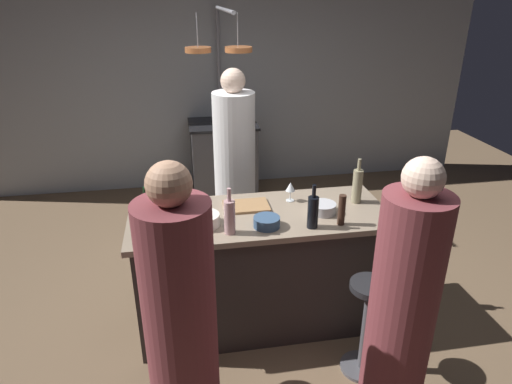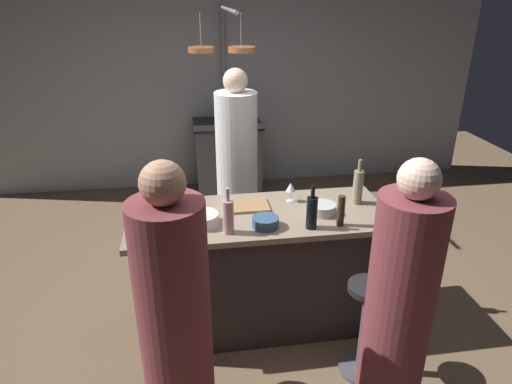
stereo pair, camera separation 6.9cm
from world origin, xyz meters
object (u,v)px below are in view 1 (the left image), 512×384
(chef, at_px, (235,174))
(bar_stool_left, at_px, (188,345))
(wine_bottle_red, at_px, (148,217))
(mixing_bowl_ceramic, at_px, (203,220))
(wine_glass_by_chef, at_px, (290,188))
(guest_left, at_px, (181,334))
(bar_stool_right, at_px, (366,323))
(guest_right, at_px, (401,315))
(cutting_board, at_px, (246,206))
(mixing_bowl_steel, at_px, (323,208))
(pepper_mill, at_px, (342,210))
(wine_bottle_rose, at_px, (230,216))
(wine_bottle_white, at_px, (357,185))
(wine_bottle_amber, at_px, (168,200))
(wine_bottle_dark, at_px, (313,211))
(mixing_bowl_blue, at_px, (267,222))
(wine_glass_near_left_guest, at_px, (194,202))
(stove_range, at_px, (224,158))

(chef, distance_m, bar_stool_left, 1.76)
(wine_bottle_red, xyz_separation_m, mixing_bowl_ceramic, (0.35, 0.07, -0.09))
(wine_bottle_red, bearing_deg, mixing_bowl_ceramic, 11.58)
(wine_glass_by_chef, bearing_deg, chef, 109.76)
(bar_stool_left, relative_size, guest_left, 0.41)
(bar_stool_right, distance_m, guest_right, 0.55)
(cutting_board, bearing_deg, mixing_bowl_steel, -19.23)
(chef, distance_m, wine_glass_by_chef, 0.91)
(pepper_mill, bearing_deg, wine_bottle_rose, 179.31)
(wine_bottle_white, bearing_deg, mixing_bowl_ceramic, -171.41)
(cutting_board, xyz_separation_m, wine_bottle_amber, (-0.54, -0.02, 0.10))
(bar_stool_left, relative_size, wine_bottle_red, 2.07)
(wine_glass_by_chef, relative_size, mixing_bowl_ceramic, 0.68)
(wine_bottle_dark, height_order, mixing_bowl_steel, wine_bottle_dark)
(mixing_bowl_steel, distance_m, mixing_bowl_blue, 0.44)
(wine_glass_by_chef, xyz_separation_m, wine_glass_near_left_guest, (-0.70, -0.12, 0.00))
(wine_bottle_red, bearing_deg, wine_glass_near_left_guest, 37.00)
(guest_left, relative_size, mixing_bowl_steel, 8.96)
(wine_bottle_rose, relative_size, mixing_bowl_blue, 1.77)
(wine_glass_by_chef, bearing_deg, guest_right, -75.39)
(wine_glass_by_chef, distance_m, mixing_bowl_steel, 0.30)
(guest_right, distance_m, wine_bottle_amber, 1.65)
(pepper_mill, height_order, wine_bottle_amber, wine_bottle_amber)
(wine_bottle_amber, xyz_separation_m, mixing_bowl_blue, (0.63, -0.29, -0.08))
(wine_bottle_rose, bearing_deg, wine_bottle_red, 172.87)
(wine_bottle_white, bearing_deg, wine_bottle_amber, 178.64)
(cutting_board, relative_size, wine_glass_near_left_guest, 2.19)
(guest_right, relative_size, mixing_bowl_steel, 8.76)
(bar_stool_right, height_order, guest_right, guest_right)
(chef, xyz_separation_m, mixing_bowl_blue, (0.05, -1.20, 0.13))
(mixing_bowl_blue, bearing_deg, wine_glass_by_chef, 55.85)
(cutting_board, height_order, wine_bottle_red, wine_bottle_red)
(bar_stool_left, relative_size, mixing_bowl_blue, 3.90)
(wine_bottle_dark, distance_m, wine_bottle_red, 1.05)
(cutting_board, bearing_deg, wine_glass_by_chef, 8.70)
(mixing_bowl_steel, relative_size, mixing_bowl_ceramic, 0.87)
(pepper_mill, height_order, mixing_bowl_steel, pepper_mill)
(stove_range, xyz_separation_m, guest_right, (0.57, -3.47, 0.31))
(wine_glass_by_chef, bearing_deg, wine_bottle_red, -161.04)
(wine_bottle_dark, bearing_deg, chef, 105.35)
(stove_range, bearing_deg, guest_left, -99.41)
(wine_bottle_red, bearing_deg, wine_bottle_dark, -4.31)
(wine_bottle_white, height_order, mixing_bowl_blue, wine_bottle_white)
(wine_glass_by_chef, relative_size, mixing_bowl_steel, 0.78)
(bar_stool_left, relative_size, wine_bottle_amber, 2.34)
(guest_right, bearing_deg, wine_glass_by_chef, 104.61)
(guest_right, bearing_deg, mixing_bowl_ceramic, 136.40)
(wine_bottle_white, bearing_deg, wine_glass_near_left_guest, -179.15)
(bar_stool_left, distance_m, pepper_mill, 1.28)
(guest_right, distance_m, mixing_bowl_ceramic, 1.34)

